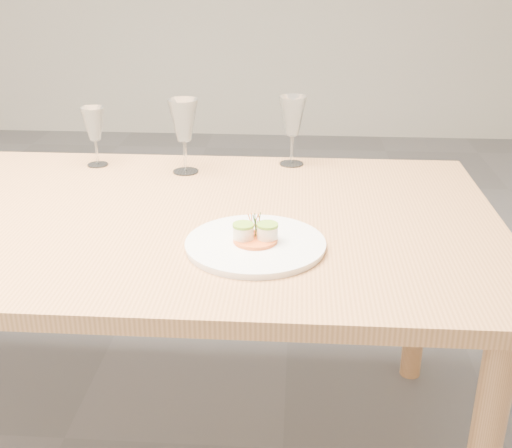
# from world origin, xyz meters

# --- Properties ---
(ground) EXTENTS (7.00, 7.00, 0.00)m
(ground) POSITION_xyz_m (0.00, 0.00, 0.00)
(ground) COLOR slate
(ground) RESTS_ON ground
(dining_table) EXTENTS (2.40, 1.00, 0.75)m
(dining_table) POSITION_xyz_m (0.00, 0.00, 0.68)
(dining_table) COLOR tan
(dining_table) RESTS_ON ground
(dinner_plate) EXTENTS (0.32, 0.32, 0.08)m
(dinner_plate) POSITION_xyz_m (0.60, -0.19, 0.76)
(dinner_plate) COLOR white
(dinner_plate) RESTS_ON dining_table
(wine_glass_1) EXTENTS (0.07, 0.07, 0.18)m
(wine_glass_1) POSITION_xyz_m (0.07, 0.38, 0.88)
(wine_glass_1) COLOR white
(wine_glass_1) RESTS_ON dining_table
(wine_glass_2) EXTENTS (0.09, 0.09, 0.22)m
(wine_glass_2) POSITION_xyz_m (0.35, 0.33, 0.91)
(wine_glass_2) COLOR white
(wine_glass_2) RESTS_ON dining_table
(wine_glass_3) EXTENTS (0.09, 0.09, 0.21)m
(wine_glass_3) POSITION_xyz_m (0.67, 0.43, 0.90)
(wine_glass_3) COLOR white
(wine_glass_3) RESTS_ON dining_table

